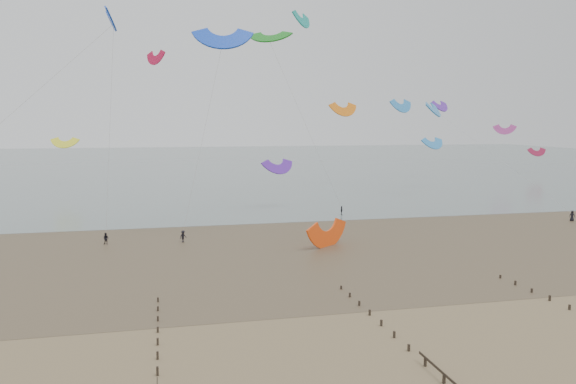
# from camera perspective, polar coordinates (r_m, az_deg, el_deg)

# --- Properties ---
(ground) EXTENTS (500.00, 500.00, 0.00)m
(ground) POSITION_cam_1_polar(r_m,az_deg,el_deg) (45.61, 5.37, -14.42)
(ground) COLOR brown
(ground) RESTS_ON ground
(sea_and_shore) EXTENTS (500.00, 665.00, 0.03)m
(sea_and_shore) POSITION_cam_1_polar(r_m,az_deg,el_deg) (77.08, -5.61, -5.46)
(sea_and_shore) COLOR #475654
(sea_and_shore) RESTS_ON ground
(kitesurfers) EXTENTS (134.71, 23.95, 1.85)m
(kitesurfers) POSITION_cam_1_polar(r_m,az_deg,el_deg) (95.49, 7.72, -2.55)
(kitesurfers) COLOR black
(kitesurfers) RESTS_ON ground
(grounded_kite) EXTENTS (9.08, 8.77, 3.94)m
(grounded_kite) POSITION_cam_1_polar(r_m,az_deg,el_deg) (76.58, 4.06, -5.53)
(grounded_kite) COLOR #FF4A10
(grounded_kite) RESTS_ON ground
(kites_airborne) EXTENTS (226.99, 95.40, 36.69)m
(kites_airborne) POSITION_cam_1_polar(r_m,az_deg,el_deg) (129.97, -9.54, 9.48)
(kites_airborne) COLOR yellow
(kites_airborne) RESTS_ON ground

